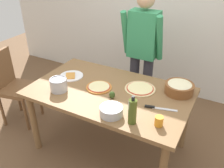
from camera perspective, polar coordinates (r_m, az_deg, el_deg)
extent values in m
plane|color=brown|center=(2.90, -0.48, -14.43)|extent=(8.00, 8.00, 0.00)
cube|color=silver|center=(3.63, 12.22, 17.75)|extent=(5.60, 0.10, 2.60)
cube|color=brown|center=(2.44, -0.55, -1.94)|extent=(1.60, 0.96, 0.04)
cylinder|color=brown|center=(2.79, -17.91, -8.63)|extent=(0.07, 0.07, 0.72)
cylinder|color=brown|center=(3.27, -8.26, -1.14)|extent=(0.07, 0.07, 0.72)
cylinder|color=brown|center=(2.79, 16.84, -8.36)|extent=(0.07, 0.07, 0.72)
cylinder|color=#2D2D38|center=(3.21, 5.16, -0.14)|extent=(0.12, 0.12, 0.85)
cylinder|color=#2D2D38|center=(3.16, 8.14, -0.91)|extent=(0.12, 0.12, 0.85)
cube|color=#338C59|center=(2.90, 7.46, 11.49)|extent=(0.34, 0.20, 0.55)
cylinder|color=#338C59|center=(2.93, 3.19, 11.91)|extent=(0.07, 0.21, 0.55)
cylinder|color=#338C59|center=(2.79, 11.14, 10.44)|extent=(0.07, 0.21, 0.55)
cube|color=brown|center=(3.23, -21.25, -1.05)|extent=(0.48, 0.48, 0.05)
cube|color=brown|center=(3.23, -24.66, 3.22)|extent=(0.12, 0.38, 0.45)
cylinder|color=brown|center=(3.16, -19.62, -6.92)|extent=(0.04, 0.04, 0.45)
cylinder|color=brown|center=(3.39, -16.54, -3.68)|extent=(0.04, 0.04, 0.45)
cylinder|color=brown|center=(3.35, -24.47, -5.74)|extent=(0.04, 0.04, 0.45)
cylinder|color=brown|center=(3.56, -21.23, -2.75)|extent=(0.04, 0.04, 0.45)
cylinder|color=beige|center=(2.46, 6.62, -1.15)|extent=(0.31, 0.31, 0.01)
cylinder|color=#B22D1E|center=(2.46, 6.63, -0.99)|extent=(0.27, 0.27, 0.00)
cylinder|color=beige|center=(2.46, 6.64, -0.91)|extent=(0.25, 0.25, 0.00)
cylinder|color=#C67A33|center=(2.48, -3.09, -0.78)|extent=(0.26, 0.26, 0.01)
cylinder|color=#B22D1E|center=(2.47, -3.09, -0.63)|extent=(0.23, 0.23, 0.00)
cylinder|color=beige|center=(2.47, -3.09, -0.55)|extent=(0.22, 0.22, 0.00)
cylinder|color=white|center=(2.73, -9.53, 1.89)|extent=(0.26, 0.26, 0.01)
cube|color=#CC8438|center=(2.71, -9.80, 1.94)|extent=(0.16, 0.17, 0.01)
cylinder|color=brown|center=(2.46, 15.55, -0.99)|extent=(0.28, 0.28, 0.10)
ellipsoid|color=beige|center=(2.44, 15.67, -0.18)|extent=(0.25, 0.25, 0.05)
cylinder|color=#B7B7BC|center=(2.08, -0.17, -6.36)|extent=(0.20, 0.20, 0.08)
cylinder|color=#47561E|center=(1.96, 4.84, -6.51)|extent=(0.07, 0.07, 0.22)
cylinder|color=black|center=(1.89, 5.00, -3.38)|extent=(0.03, 0.03, 0.04)
cylinder|color=#B7B7BC|center=(2.47, -12.46, -0.23)|extent=(0.17, 0.17, 0.12)
torus|color=#A5A5AD|center=(2.43, -12.63, 1.07)|extent=(0.17, 0.17, 0.01)
cylinder|color=orange|center=(2.00, 11.00, -8.58)|extent=(0.07, 0.07, 0.08)
cube|color=silver|center=(2.21, 12.35, -5.83)|extent=(0.22, 0.08, 0.01)
cube|color=black|center=(2.21, 8.87, -5.31)|extent=(0.09, 0.05, 0.02)
ellipsoid|color=#2D4219|center=(2.30, 0.01, -2.56)|extent=(0.06, 0.06, 0.07)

